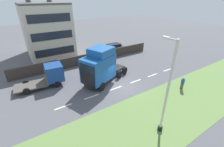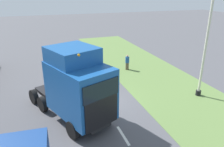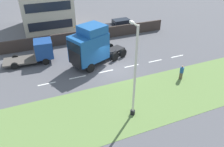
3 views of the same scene
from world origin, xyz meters
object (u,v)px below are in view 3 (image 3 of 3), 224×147
Objects in this scene: parked_car at (121,25)px; pedestrian at (181,72)px; lamp_post at (134,79)px; lorry_cab at (91,46)px; flatbed_truck at (40,51)px.

parked_car reaches higher than pedestrian.
lorry_cab is at bearing 2.99° from lamp_post.
flatbed_truck is at bearing 53.61° from pedestrian.
parked_car is at bearing 0.01° from pedestrian.
flatbed_truck reaches higher than pedestrian.
parked_car is 3.02× the size of pedestrian.
pedestrian is (-15.20, -0.00, -0.18)m from parked_car.
flatbed_truck is 13.92m from lamp_post.
flatbed_truck is at bearing 37.47° from lorry_cab.
lorry_cab is 6.25m from flatbed_truck.
lamp_post reaches higher than lorry_cab.
parked_car is 0.61× the size of lamp_post.
lorry_cab reaches higher than parked_car.
lamp_post reaches higher than flatbed_truck.
pedestrian is at bearing -67.85° from lamp_post.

